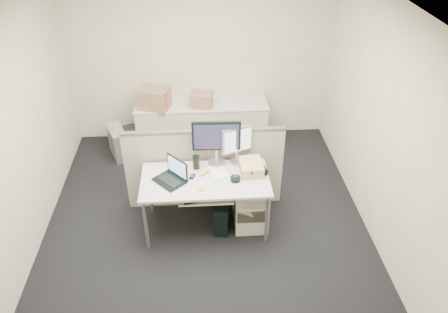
{
  "coord_description": "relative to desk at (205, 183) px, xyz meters",
  "views": [
    {
      "loc": [
        -0.05,
        -4.07,
        3.82
      ],
      "look_at": [
        0.23,
        0.15,
        0.94
      ],
      "focal_mm": 35.0,
      "sensor_mm": 36.0,
      "label": 1
    }
  ],
  "objects": [
    {
      "name": "wall_left",
      "position": [
        -2.0,
        0.0,
        0.69
      ],
      "size": [
        0.02,
        4.5,
        2.7
      ],
      "primitive_type": "cube",
      "color": "beige",
      "rests_on": "ground"
    },
    {
      "name": "wall_back",
      "position": [
        0.0,
        2.25,
        0.69
      ],
      "size": [
        4.0,
        0.02,
        2.7
      ],
      "primitive_type": "cube",
      "color": "beige",
      "rests_on": "ground"
    },
    {
      "name": "cardboard_box_left",
      "position": [
        -0.7,
        1.81,
        0.22
      ],
      "size": [
        0.51,
        0.45,
        0.33
      ],
      "primitive_type": "cube",
      "rotation": [
        0.0,
        0.0,
        -0.32
      ],
      "color": "#92684E",
      "rests_on": "back_counter"
    },
    {
      "name": "desk_phone",
      "position": [
        0.6,
        0.08,
        0.1
      ],
      "size": [
        0.28,
        0.25,
        0.07
      ],
      "primitive_type": "cube",
      "rotation": [
        0.0,
        0.0,
        0.32
      ],
      "color": "black",
      "rests_on": "desk"
    },
    {
      "name": "keyboard",
      "position": [
        -0.05,
        -0.22,
        -0.02
      ],
      "size": [
        0.45,
        0.24,
        0.02
      ],
      "primitive_type": "cube",
      "rotation": [
        0.0,
        0.0,
        0.22
      ],
      "color": "black",
      "rests_on": "keyboard_tray"
    },
    {
      "name": "manila_folders",
      "position": [
        0.55,
        0.12,
        0.13
      ],
      "size": [
        0.28,
        0.35,
        0.12
      ],
      "primitive_type": "cube",
      "rotation": [
        0.0,
        0.0,
        0.06
      ],
      "color": "tan",
      "rests_on": "desk"
    },
    {
      "name": "travel_mug",
      "position": [
        -0.1,
        0.22,
        0.15
      ],
      "size": [
        0.08,
        0.08,
        0.17
      ],
      "primitive_type": "cylinder",
      "rotation": [
        0.0,
        0.0,
        -0.06
      ],
      "color": "black",
      "rests_on": "desk"
    },
    {
      "name": "wall_right",
      "position": [
        2.0,
        0.0,
        0.69
      ],
      "size": [
        0.02,
        4.5,
        2.7
      ],
      "primitive_type": "cube",
      "color": "beige",
      "rests_on": "ground"
    },
    {
      "name": "sticky_pad",
      "position": [
        -0.05,
        -0.18,
        0.07
      ],
      "size": [
        0.1,
        0.1,
        0.01
      ],
      "primitive_type": "cube",
      "rotation": [
        0.0,
        0.0,
        -0.27
      ],
      "color": "gold",
      "rests_on": "desk"
    },
    {
      "name": "pc_tower_spare_dark",
      "position": [
        -1.05,
        1.63,
        -0.44
      ],
      "size": [
        0.35,
        0.51,
        0.44
      ],
      "primitive_type": "cube",
      "rotation": [
        0.0,
        0.0,
        0.36
      ],
      "color": "black",
      "rests_on": "floor"
    },
    {
      "name": "floor",
      "position": [
        0.0,
        0.0,
        -0.67
      ],
      "size": [
        4.0,
        4.5,
        0.01
      ],
      "primitive_type": "cube",
      "color": "black",
      "rests_on": "ground"
    },
    {
      "name": "drawer_pedestal",
      "position": [
        0.55,
        0.05,
        -0.34
      ],
      "size": [
        0.4,
        0.55,
        0.65
      ],
      "primitive_type": "cube",
      "color": "beige",
      "rests_on": "floor"
    },
    {
      "name": "red_binder",
      "position": [
        -0.55,
        1.83,
        0.21
      ],
      "size": [
        0.09,
        0.32,
        0.3
      ],
      "primitive_type": "cube",
      "rotation": [
        0.0,
        0.0,
        0.06
      ],
      "color": "red",
      "rests_on": "back_counter"
    },
    {
      "name": "wall_front",
      "position": [
        0.0,
        -2.25,
        0.69
      ],
      "size": [
        4.0,
        0.02,
        2.7
      ],
      "primitive_type": "cube",
      "color": "beige",
      "rests_on": "ground"
    },
    {
      "name": "pc_tower_spare_silver",
      "position": [
        -1.3,
        1.67,
        -0.43
      ],
      "size": [
        0.37,
        0.54,
        0.47
      ],
      "primitive_type": "cube",
      "rotation": [
        0.0,
        0.0,
        0.38
      ],
      "color": "#B7B7BC",
      "rests_on": "floor"
    },
    {
      "name": "banana",
      "position": [
        0.0,
        0.1,
        0.08
      ],
      "size": [
        0.16,
        0.15,
        0.04
      ],
      "primitive_type": "ellipsoid",
      "rotation": [
        0.0,
        0.0,
        0.71
      ],
      "color": "gold",
      "rests_on": "desk"
    },
    {
      "name": "ceiling",
      "position": [
        0.0,
        0.0,
        2.04
      ],
      "size": [
        4.0,
        4.5,
        0.01
      ],
      "primitive_type": "cube",
      "color": "white",
      "rests_on": "ground"
    },
    {
      "name": "pc_tower_desk",
      "position": [
        0.2,
        -0.01,
        -0.46
      ],
      "size": [
        0.25,
        0.46,
        0.4
      ],
      "primitive_type": "cube",
      "rotation": [
        0.0,
        0.0,
        -0.19
      ],
      "color": "black",
      "rests_on": "floor"
    },
    {
      "name": "desk",
      "position": [
        0.0,
        0.0,
        0.0
      ],
      "size": [
        1.5,
        0.75,
        0.73
      ],
      "color": "beige",
      "rests_on": "floor"
    },
    {
      "name": "keyboard_tray",
      "position": [
        0.0,
        -0.18,
        -0.04
      ],
      "size": [
        0.62,
        0.32,
        0.02
      ],
      "primitive_type": "cube",
      "color": "beige",
      "rests_on": "desk"
    },
    {
      "name": "cubicle_partition",
      "position": [
        0.0,
        0.45,
        -0.11
      ],
      "size": [
        2.0,
        0.06,
        1.1
      ],
      "primitive_type": "cube",
      "color": "#A59985",
      "rests_on": "floor"
    },
    {
      "name": "cardboard_box_right",
      "position": [
        0.0,
        1.81,
        0.17
      ],
      "size": [
        0.37,
        0.31,
        0.24
      ],
      "primitive_type": "cube",
      "rotation": [
        0.0,
        0.0,
        -0.18
      ],
      "color": "#92684E",
      "rests_on": "back_counter"
    },
    {
      "name": "cellphone",
      "position": [
        -0.15,
        0.05,
        0.07
      ],
      "size": [
        0.08,
        0.11,
        0.01
      ],
      "primitive_type": "cube",
      "rotation": [
        0.0,
        0.0,
        -0.34
      ],
      "color": "black",
      "rests_on": "desk"
    },
    {
      "name": "paper_stack",
      "position": [
        0.15,
        0.12,
        0.07
      ],
      "size": [
        0.25,
        0.29,
        0.01
      ],
      "primitive_type": "cube",
      "rotation": [
        0.0,
        0.0,
        0.25
      ],
      "color": "white",
      "rests_on": "desk"
    },
    {
      "name": "back_counter",
      "position": [
        0.0,
        1.93,
        -0.3
      ],
      "size": [
        2.0,
        0.6,
        0.72
      ],
      "primitive_type": "cube",
      "color": "beige",
      "rests_on": "floor"
    },
    {
      "name": "laptop",
      "position": [
        -0.41,
        -0.02,
        0.2
      ],
      "size": [
        0.43,
        0.43,
        0.26
      ],
      "primitive_type": "cube",
      "rotation": [
        0.0,
        0.0,
        -0.83
      ],
      "color": "black",
      "rests_on": "desk"
    },
    {
      "name": "monitor_main",
      "position": [
        0.15,
        0.32,
        0.35
      ],
      "size": [
        0.58,
        0.24,
        0.58
      ],
      "primitive_type": "cube",
      "rotation": [
        0.0,
        0.0,
        -0.04
      ],
      "color": "black",
      "rests_on": "desk"
    },
    {
      "name": "monitor_small",
      "position": [
        0.4,
        0.32,
        0.31
      ],
      "size": [
        0.44,
        0.32,
        0.48
      ],
      "primitive_type": "cube",
      "rotation": [
        0.0,
        0.0,
        0.35
      ],
      "color": "#B7B7BC",
      "rests_on": "desk"
    },
    {
      "name": "trackball",
      "position": [
        0.35,
        -0.05,
        0.09
      ],
      "size": [
        0.15,
        0.15,
        0.05
      ],
      "primitive_type": "cylinder",
      "rotation": [
        0.0,
        0.0,
        -0.31
      ],
      "color": "black",
      "rests_on": "desk"
    }
  ]
}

